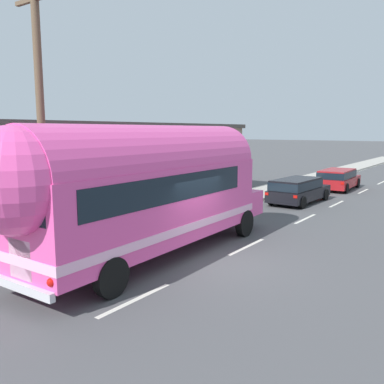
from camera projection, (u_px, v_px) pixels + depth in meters
name	position (u px, v px, depth m)	size (l,w,h in m)	color
ground_plane	(215.00, 262.00, 12.51)	(300.00, 300.00, 0.00)	#4C4C4F
lane_markings	(296.00, 198.00, 24.40)	(3.81, 80.00, 0.01)	silver
sidewalk_slab	(236.00, 199.00, 23.38)	(2.56, 90.00, 0.15)	#ADA89E
roadside_building	(58.00, 165.00, 21.56)	(10.14, 22.15, 4.34)	gray
utility_pole	(41.00, 115.00, 12.28)	(1.80, 0.24, 8.50)	brown
painted_bus	(142.00, 187.00, 12.24)	(2.82, 11.50, 4.12)	#EA4C9E
car_lead	(298.00, 189.00, 22.47)	(2.09, 4.73, 1.37)	black
car_second	(338.00, 178.00, 27.58)	(2.14, 4.73, 1.37)	#A5191E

